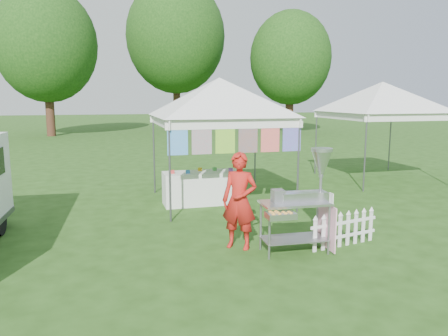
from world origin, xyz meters
name	(u,v)px	position (x,y,z in m)	size (l,w,h in m)	color
ground	(272,248)	(0.00, 0.00, 0.00)	(120.00, 120.00, 0.00)	#234513
canopy_main	(219,78)	(0.00, 3.49, 2.99)	(4.24, 4.24, 3.45)	#59595E
canopy_right	(383,82)	(5.50, 5.00, 2.99)	(4.24, 4.24, 3.45)	#59595E
tree_left	(46,45)	(-6.00, 24.00, 5.83)	(6.40, 6.40, 9.53)	#3D2116
tree_mid	(176,37)	(3.00, 28.00, 7.14)	(7.60, 7.60, 11.52)	#3D2116
tree_right	(291,58)	(10.00, 22.00, 5.18)	(5.60, 5.60, 8.42)	#3D2116
donut_cart	(306,192)	(0.47, -0.27, 1.01)	(1.27, 0.81, 1.72)	gray
vendor	(239,201)	(-0.53, 0.19, 0.82)	(0.60, 0.39, 1.64)	red
picket_fence	(344,230)	(1.23, -0.22, 0.29)	(1.41, 0.33, 0.56)	white
display_table	(201,188)	(-0.48, 3.40, 0.39)	(1.80, 0.70, 0.78)	white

